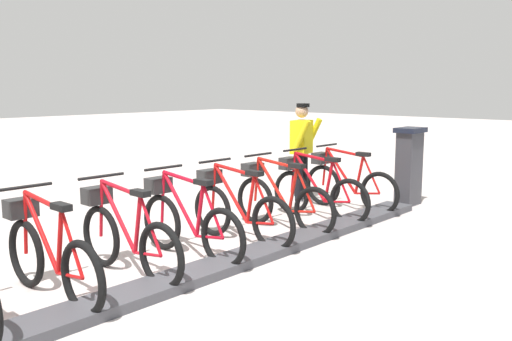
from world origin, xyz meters
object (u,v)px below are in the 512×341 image
(bike_docked_0, at_px, (346,183))
(worker_near_rack, at_px, (302,148))
(bike_docked_2, at_px, (279,199))
(bike_docked_5, at_px, (125,235))
(bike_docked_3, at_px, (237,209))
(bike_docked_4, at_px, (186,221))
(bike_docked_6, at_px, (48,253))
(payment_kiosk, at_px, (409,165))
(bike_docked_1, at_px, (315,190))

(bike_docked_0, relative_size, worker_near_rack, 1.04)
(bike_docked_2, xyz_separation_m, bike_docked_5, (0.00, 2.51, 0.00))
(bike_docked_3, bearing_deg, bike_docked_4, 90.00)
(bike_docked_0, xyz_separation_m, bike_docked_5, (0.00, 4.18, 0.00))
(bike_docked_2, xyz_separation_m, bike_docked_6, (0.00, 3.34, 0.00))
(bike_docked_6, relative_size, worker_near_rack, 1.04)
(bike_docked_3, bearing_deg, payment_kiosk, -99.32)
(bike_docked_3, height_order, bike_docked_5, same)
(bike_docked_2, bearing_deg, bike_docked_4, 90.00)
(bike_docked_1, bearing_deg, bike_docked_4, 90.00)
(bike_docked_0, height_order, bike_docked_3, same)
(bike_docked_1, bearing_deg, bike_docked_3, 90.00)
(bike_docked_1, distance_m, worker_near_rack, 1.37)
(bike_docked_0, xyz_separation_m, bike_docked_3, (0.00, 2.51, 0.00))
(bike_docked_2, bearing_deg, worker_near_rack, -61.72)
(worker_near_rack, bearing_deg, bike_docked_3, 109.91)
(bike_docked_0, height_order, bike_docked_1, same)
(bike_docked_0, height_order, bike_docked_5, same)
(bike_docked_6, xyz_separation_m, worker_near_rack, (0.93, -5.06, 0.48))
(bike_docked_0, distance_m, worker_near_rack, 1.04)
(bike_docked_0, relative_size, bike_docked_2, 1.00)
(bike_docked_0, relative_size, bike_docked_6, 1.00)
(worker_near_rack, bearing_deg, bike_docked_4, 105.27)
(bike_docked_0, distance_m, bike_docked_5, 4.18)
(bike_docked_3, height_order, bike_docked_6, same)
(payment_kiosk, xyz_separation_m, bike_docked_1, (0.57, 1.81, -0.24))
(bike_docked_0, xyz_separation_m, bike_docked_4, (0.00, 3.34, 0.00))
(bike_docked_1, bearing_deg, bike_docked_5, 90.00)
(bike_docked_0, distance_m, bike_docked_2, 1.67)
(bike_docked_0, distance_m, bike_docked_1, 0.84)
(bike_docked_4, relative_size, bike_docked_5, 1.00)
(bike_docked_4, bearing_deg, bike_docked_5, 90.00)
(bike_docked_2, relative_size, bike_docked_3, 1.00)
(bike_docked_4, height_order, bike_docked_6, same)
(payment_kiosk, height_order, bike_docked_1, payment_kiosk)
(payment_kiosk, relative_size, bike_docked_4, 0.74)
(bike_docked_5, bearing_deg, bike_docked_4, -90.00)
(bike_docked_1, distance_m, bike_docked_4, 2.51)
(bike_docked_6, bearing_deg, payment_kiosk, -95.45)
(bike_docked_4, height_order, bike_docked_5, same)
(bike_docked_6, bearing_deg, bike_docked_1, -90.00)
(bike_docked_4, xyz_separation_m, bike_docked_5, (0.00, 0.84, 0.00))
(bike_docked_0, bearing_deg, bike_docked_5, 90.00)
(payment_kiosk, xyz_separation_m, bike_docked_2, (0.57, 2.65, -0.24))
(bike_docked_1, xyz_separation_m, bike_docked_3, (0.00, 1.67, 0.00))
(bike_docked_1, relative_size, bike_docked_6, 1.00)
(bike_docked_0, xyz_separation_m, worker_near_rack, (0.93, -0.05, 0.48))
(worker_near_rack, bearing_deg, bike_docked_2, 118.28)
(bike_docked_3, relative_size, bike_docked_6, 1.00)
(bike_docked_2, distance_m, bike_docked_4, 1.67)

